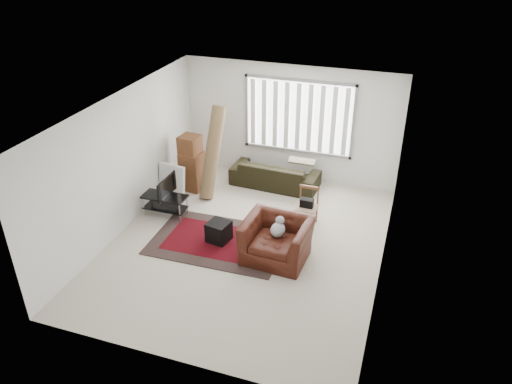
% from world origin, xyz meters
% --- Properties ---
extents(room, '(6.00, 6.02, 2.71)m').
position_xyz_m(room, '(0.03, 0.51, 1.76)').
color(room, beige).
rests_on(room, ground).
extents(persian_rug, '(2.54, 1.72, 0.02)m').
position_xyz_m(persian_rug, '(-0.54, -0.09, 0.01)').
color(persian_rug, black).
rests_on(persian_rug, ground).
extents(tv_stand, '(0.92, 0.41, 0.46)m').
position_xyz_m(tv_stand, '(-1.95, 0.47, 0.33)').
color(tv_stand, black).
rests_on(tv_stand, ground).
extents(tv, '(0.10, 0.74, 0.43)m').
position_xyz_m(tv, '(-1.95, 0.47, 0.67)').
color(tv, black).
rests_on(tv, tv_stand).
extents(subwoofer, '(0.46, 0.46, 0.39)m').
position_xyz_m(subwoofer, '(-0.54, -0.06, 0.22)').
color(subwoofer, black).
rests_on(subwoofer, persian_rug).
extents(moving_boxes, '(0.57, 0.53, 1.27)m').
position_xyz_m(moving_boxes, '(-1.92, 1.73, 0.59)').
color(moving_boxes, brown).
rests_on(moving_boxes, ground).
extents(white_flatpack, '(0.63, 0.27, 0.78)m').
position_xyz_m(white_flatpack, '(-2.15, 1.20, 0.39)').
color(white_flatpack, silver).
rests_on(white_flatpack, ground).
extents(rolled_rug, '(0.50, 0.97, 2.01)m').
position_xyz_m(rolled_rug, '(-1.36, 1.66, 1.01)').
color(rolled_rug, brown).
rests_on(rolled_rug, ground).
extents(sofa, '(2.05, 0.98, 0.77)m').
position_xyz_m(sofa, '(-0.17, 2.45, 0.39)').
color(sofa, black).
rests_on(sofa, ground).
extents(side_chair, '(0.42, 0.42, 0.79)m').
position_xyz_m(side_chair, '(0.90, 1.06, 0.44)').
color(side_chair, '#987C64').
rests_on(side_chair, ground).
extents(armchair, '(1.23, 1.09, 0.87)m').
position_xyz_m(armchair, '(0.65, -0.21, 0.44)').
color(armchair, '#3C150C').
rests_on(armchair, ground).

